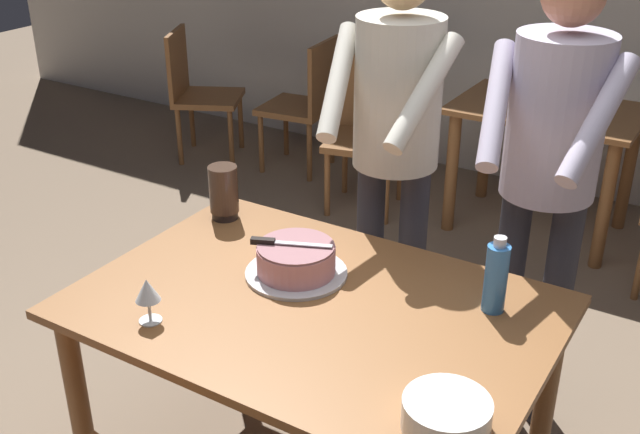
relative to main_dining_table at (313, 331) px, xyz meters
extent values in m
cube|color=brown|center=(0.00, 0.00, 0.09)|extent=(1.46, 1.00, 0.03)
cylinder|color=brown|center=(-0.65, -0.42, -0.28)|extent=(0.07, 0.07, 0.72)
cylinder|color=brown|center=(-0.65, 0.42, -0.28)|extent=(0.07, 0.07, 0.72)
cylinder|color=brown|center=(0.65, 0.42, -0.28)|extent=(0.07, 0.07, 0.72)
cylinder|color=silver|center=(-0.14, 0.12, 0.11)|extent=(0.34, 0.34, 0.01)
cylinder|color=#D18C93|center=(-0.14, 0.12, 0.16)|extent=(0.26, 0.26, 0.09)
cylinder|color=#926267|center=(-0.14, 0.12, 0.21)|extent=(0.25, 0.25, 0.01)
cube|color=silver|center=(-0.12, 0.13, 0.22)|extent=(0.19, 0.10, 0.00)
cube|color=black|center=(-0.24, 0.08, 0.22)|extent=(0.08, 0.05, 0.02)
cylinder|color=white|center=(0.57, -0.31, 0.11)|extent=(0.22, 0.22, 0.01)
cylinder|color=white|center=(0.57, -0.31, 0.12)|extent=(0.22, 0.22, 0.01)
cylinder|color=white|center=(0.57, -0.31, 0.13)|extent=(0.22, 0.22, 0.01)
cylinder|color=white|center=(0.57, -0.31, 0.14)|extent=(0.22, 0.22, 0.01)
cylinder|color=white|center=(0.57, -0.31, 0.15)|extent=(0.22, 0.22, 0.01)
cylinder|color=white|center=(0.57, -0.31, 0.16)|extent=(0.22, 0.22, 0.01)
cylinder|color=white|center=(0.57, -0.31, 0.17)|extent=(0.22, 0.22, 0.01)
cylinder|color=white|center=(0.57, -0.31, 0.18)|extent=(0.22, 0.22, 0.01)
cylinder|color=silver|center=(-0.36, -0.34, 0.11)|extent=(0.07, 0.07, 0.00)
cylinder|color=silver|center=(-0.36, -0.34, 0.15)|extent=(0.01, 0.01, 0.07)
cone|color=silver|center=(-0.36, -0.34, 0.22)|extent=(0.08, 0.08, 0.07)
cylinder|color=#387AC6|center=(0.49, 0.26, 0.22)|extent=(0.07, 0.07, 0.22)
cylinder|color=silver|center=(0.49, 0.26, 0.34)|extent=(0.04, 0.04, 0.03)
cylinder|color=black|center=(-0.61, 0.34, 0.12)|extent=(0.10, 0.10, 0.03)
cylinder|color=#3F2D23|center=(-0.61, 0.34, 0.23)|extent=(0.11, 0.11, 0.18)
cylinder|color=#2D2D38|center=(0.00, 0.73, -0.17)|extent=(0.11, 0.11, 0.95)
cylinder|color=#2D2D38|center=(-0.18, 0.71, -0.17)|extent=(0.11, 0.11, 0.95)
cylinder|color=beige|center=(-0.09, 0.72, 0.58)|extent=(0.32, 0.32, 0.55)
cylinder|color=beige|center=(0.09, 0.56, 0.65)|extent=(0.11, 0.42, 0.34)
cylinder|color=beige|center=(-0.22, 0.52, 0.65)|extent=(0.20, 0.42, 0.34)
cylinder|color=#2D2D38|center=(0.57, 0.75, -0.17)|extent=(0.11, 0.11, 0.95)
cylinder|color=#2D2D38|center=(0.39, 0.74, -0.17)|extent=(0.11, 0.11, 0.95)
cylinder|color=#B7ADC6|center=(0.48, 0.75, 0.58)|extent=(0.32, 0.32, 0.55)
cylinder|color=#B7ADC6|center=(0.64, 0.58, 0.65)|extent=(0.13, 0.42, 0.34)
cylinder|color=#B7ADC6|center=(0.33, 0.56, 0.65)|extent=(0.18, 0.42, 0.34)
cube|color=brown|center=(0.04, 2.37, 0.08)|extent=(1.00, 0.70, 0.03)
cylinder|color=brown|center=(-0.39, 2.10, -0.29)|extent=(0.07, 0.07, 0.71)
cylinder|color=brown|center=(0.46, 2.10, -0.29)|extent=(0.07, 0.07, 0.71)
cylinder|color=brown|center=(-0.39, 2.65, -0.29)|extent=(0.07, 0.07, 0.71)
cylinder|color=brown|center=(0.46, 2.65, -0.29)|extent=(0.07, 0.07, 0.71)
cube|color=brown|center=(-1.66, 2.43, -0.21)|extent=(0.49, 0.49, 0.04)
cylinder|color=brown|center=(-1.82, 2.23, -0.44)|extent=(0.04, 0.04, 0.41)
cylinder|color=brown|center=(-1.86, 2.59, -0.44)|extent=(0.04, 0.04, 0.41)
cylinder|color=brown|center=(-1.46, 2.27, -0.44)|extent=(0.04, 0.04, 0.41)
cylinder|color=brown|center=(-1.50, 2.63, -0.44)|extent=(0.04, 0.04, 0.41)
cube|color=brown|center=(-1.45, 2.45, 0.03)|extent=(0.08, 0.44, 0.45)
cube|color=brown|center=(-0.95, 2.10, -0.21)|extent=(0.53, 0.53, 0.04)
cylinder|color=brown|center=(-0.73, 1.96, -0.44)|extent=(0.04, 0.04, 0.41)
cylinder|color=brown|center=(-1.08, 1.88, -0.44)|extent=(0.04, 0.04, 0.41)
cylinder|color=brown|center=(-0.81, 2.32, -0.44)|extent=(0.04, 0.04, 0.41)
cylinder|color=brown|center=(-1.16, 2.24, -0.44)|extent=(0.04, 0.04, 0.41)
cube|color=brown|center=(-0.99, 2.30, 0.03)|extent=(0.44, 0.13, 0.45)
cube|color=brown|center=(-2.30, 2.29, -0.21)|extent=(0.59, 0.59, 0.04)
cylinder|color=brown|center=(-2.22, 2.53, -0.44)|extent=(0.04, 0.04, 0.41)
cylinder|color=brown|center=(-2.06, 2.21, -0.44)|extent=(0.04, 0.04, 0.41)
cylinder|color=brown|center=(-2.55, 2.37, -0.44)|extent=(0.04, 0.04, 0.41)
cylinder|color=brown|center=(-2.38, 2.05, -0.44)|extent=(0.04, 0.04, 0.41)
cube|color=brown|center=(-2.48, 2.20, 0.03)|extent=(0.22, 0.41, 0.45)
camera|label=1|loc=(1.07, -1.71, 1.39)|focal=42.92mm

